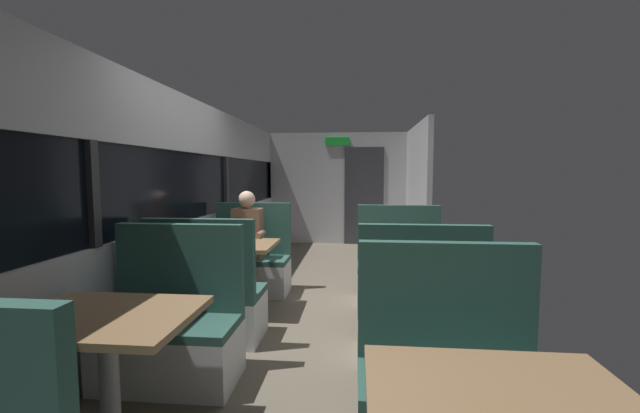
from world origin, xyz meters
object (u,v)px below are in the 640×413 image
at_px(dining_table_mid_window, 232,253).
at_px(bench_mid_window_facing_entry, 250,266).
at_px(bench_rear_aisle_facing_entry, 399,274).
at_px(bench_rear_aisle_facing_end, 418,319).
at_px(seated_passenger, 248,251).
at_px(bench_mid_window_facing_end, 207,304).
at_px(bench_near_window_facing_entry, 171,335).
at_px(bench_front_aisle_facing_entry, 450,396).
at_px(dining_table_rear_aisle, 408,260).
at_px(dining_table_near_window, 107,332).

distance_m(dining_table_mid_window, bench_mid_window_facing_entry, 0.77).
xyz_separation_m(bench_mid_window_facing_entry, bench_rear_aisle_facing_entry, (1.79, -0.20, 0.00)).
height_order(bench_rear_aisle_facing_end, seated_passenger, seated_passenger).
bearing_deg(bench_mid_window_facing_end, bench_rear_aisle_facing_end, -6.38).
relative_size(bench_near_window_facing_entry, dining_table_mid_window, 1.22).
bearing_deg(bench_front_aisle_facing_entry, bench_rear_aisle_facing_entry, 90.00).
bearing_deg(bench_rear_aisle_facing_end, bench_near_window_facing_entry, -165.22).
relative_size(bench_near_window_facing_entry, bench_mid_window_facing_entry, 1.00).
height_order(bench_front_aisle_facing_entry, seated_passenger, seated_passenger).
distance_m(bench_near_window_facing_entry, bench_mid_window_facing_end, 0.67).
bearing_deg(dining_table_mid_window, bench_near_window_facing_entry, -90.00).
bearing_deg(dining_table_rear_aisle, seated_passenger, 155.20).
bearing_deg(dining_table_near_window, dining_table_mid_window, 90.00).
distance_m(bench_mid_window_facing_end, bench_rear_aisle_facing_entry, 2.15).
relative_size(bench_front_aisle_facing_entry, bench_rear_aisle_facing_end, 1.00).
xyz_separation_m(dining_table_mid_window, dining_table_rear_aisle, (1.79, -0.20, 0.00)).
distance_m(bench_mid_window_facing_end, bench_front_aisle_facing_entry, 2.20).
distance_m(bench_near_window_facing_entry, bench_mid_window_facing_entry, 2.07).
relative_size(bench_mid_window_facing_end, bench_mid_window_facing_entry, 1.00).
height_order(bench_mid_window_facing_end, dining_table_rear_aisle, bench_mid_window_facing_end).
bearing_deg(bench_mid_window_facing_entry, dining_table_mid_window, -90.00).
xyz_separation_m(dining_table_near_window, bench_rear_aisle_facing_end, (1.79, 1.17, -0.31)).
height_order(bench_near_window_facing_entry, bench_rear_aisle_facing_entry, same).
distance_m(bench_mid_window_facing_entry, dining_table_rear_aisle, 2.03).
distance_m(dining_table_near_window, seated_passenger, 2.70).
bearing_deg(bench_near_window_facing_entry, dining_table_mid_window, 90.00).
relative_size(bench_mid_window_facing_entry, bench_rear_aisle_facing_end, 1.00).
relative_size(dining_table_mid_window, bench_mid_window_facing_entry, 0.82).
xyz_separation_m(dining_table_near_window, bench_rear_aisle_facing_entry, (1.79, 2.57, -0.31)).
bearing_deg(seated_passenger, bench_mid_window_facing_end, -90.00).
bearing_deg(bench_mid_window_facing_end, bench_front_aisle_facing_entry, -35.40).
xyz_separation_m(bench_near_window_facing_entry, seated_passenger, (0.00, 2.00, 0.21)).
relative_size(bench_mid_window_facing_end, bench_front_aisle_facing_entry, 1.00).
xyz_separation_m(dining_table_rear_aisle, seated_passenger, (-1.79, 0.83, -0.10)).
bearing_deg(dining_table_rear_aisle, bench_rear_aisle_facing_entry, 90.00).
distance_m(dining_table_near_window, dining_table_mid_window, 2.07).
distance_m(bench_front_aisle_facing_entry, dining_table_rear_aisle, 1.80).
distance_m(dining_table_rear_aisle, bench_rear_aisle_facing_entry, 0.77).
relative_size(dining_table_near_window, bench_mid_window_facing_entry, 0.82).
bearing_deg(bench_rear_aisle_facing_end, bench_front_aisle_facing_entry, -90.00).
xyz_separation_m(dining_table_mid_window, bench_rear_aisle_facing_end, (1.79, -0.90, -0.31)).
relative_size(dining_table_rear_aisle, bench_rear_aisle_facing_entry, 0.82).
xyz_separation_m(bench_mid_window_facing_end, bench_mid_window_facing_entry, (0.00, 1.40, 0.00)).
height_order(bench_mid_window_facing_entry, bench_rear_aisle_facing_end, same).
bearing_deg(bench_mid_window_facing_entry, bench_front_aisle_facing_entry, -56.17).
bearing_deg(dining_table_mid_window, bench_front_aisle_facing_entry, -47.76).
height_order(bench_near_window_facing_entry, dining_table_rear_aisle, bench_near_window_facing_entry).
distance_m(bench_mid_window_facing_end, seated_passenger, 1.34).
relative_size(dining_table_mid_window, seated_passenger, 0.71).
relative_size(dining_table_near_window, seated_passenger, 0.71).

